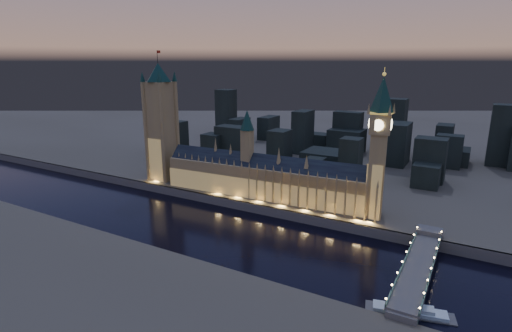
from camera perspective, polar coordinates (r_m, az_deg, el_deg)
The scene contains 9 objects.
ground_plane at distance 323.40m, azimuth -5.65°, elevation -8.58°, with size 2000.00×2000.00×0.00m, color black.
north_bank at distance 790.62m, azimuth 16.62°, elevation 5.11°, with size 2000.00×960.00×8.00m, color #484335.
embankment_wall at distance 353.65m, azimuth -1.83°, elevation -5.74°, with size 2000.00×2.50×8.00m, color #4F5256.
palace_of_westminster at distance 358.48m, azimuth 1.36°, elevation -1.68°, with size 202.00×30.31×78.00m.
victoria_tower at distance 418.70m, azimuth -13.43°, elevation 6.79°, with size 31.68×31.68×130.11m.
elizabeth_tower at distance 315.14m, azimuth 17.20°, elevation 4.02°, with size 18.00×18.00×115.62m.
westminster_bridge at distance 268.08m, azimuth 22.18°, elevation -13.42°, with size 16.55×113.00×15.90m.
river_boat at distance 235.58m, azimuth 21.10°, elevation -18.70°, with size 45.83×20.56×4.50m.
city_backdrop at distance 517.76m, azimuth 12.78°, elevation 3.57°, with size 458.60×215.63×75.84m.
Camera 1 is at (173.35, -241.44, 127.48)m, focal length 28.00 mm.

